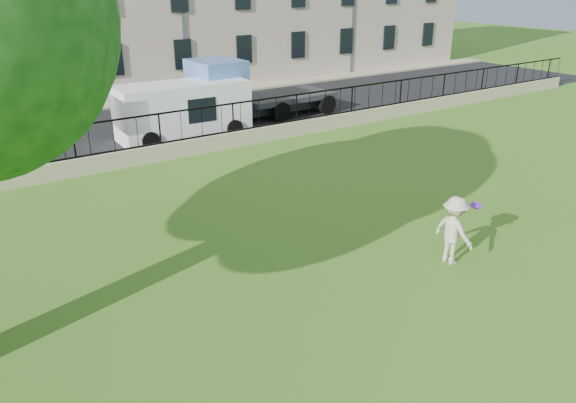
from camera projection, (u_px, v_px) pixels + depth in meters
ground at (397, 310)px, 11.32m from camera, size 120.00×120.00×0.00m
retaining_wall at (162, 152)px, 20.37m from camera, size 50.00×0.40×0.60m
iron_railing at (160, 129)px, 20.05m from camera, size 50.00×0.05×1.13m
street at (119, 132)px, 24.07m from camera, size 60.00×9.00×0.01m
sidewalk at (84, 108)px, 28.02m from camera, size 60.00×1.40×0.12m
man at (454, 230)px, 12.91m from camera, size 0.64×1.08×1.64m
frisbee at (476, 205)px, 13.09m from camera, size 0.29×0.28×0.12m
white_van at (183, 110)px, 22.95m from camera, size 5.38×2.28×2.23m
blue_truck at (263, 87)px, 25.95m from camera, size 6.91×2.62×2.87m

